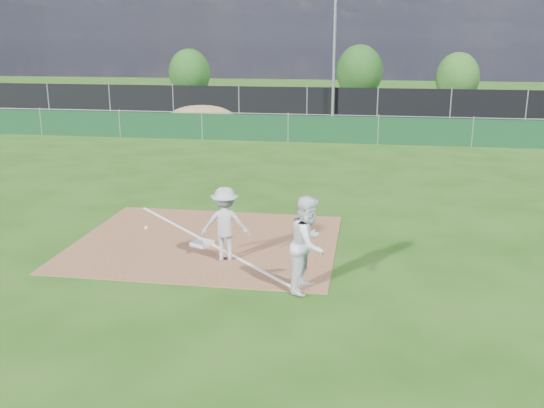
{
  "coord_description": "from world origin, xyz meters",
  "views": [
    {
      "loc": [
        3.65,
        -11.91,
        4.65
      ],
      "look_at": [
        1.54,
        1.0,
        1.0
      ],
      "focal_mm": 40.0,
      "sensor_mm": 36.0,
      "label": 1
    }
  ],
  "objects": [
    {
      "name": "green_fence",
      "position": [
        0.0,
        15.0,
        0.6
      ],
      "size": [
        44.0,
        0.05,
        1.2
      ],
      "primitive_type": "cube",
      "color": "black",
      "rests_on": "ground"
    },
    {
      "name": "foul_line",
      "position": [
        0.0,
        1.0,
        0.03
      ],
      "size": [
        5.01,
        5.01,
        0.01
      ],
      "primitive_type": "cube",
      "rotation": [
        0.0,
        0.0,
        0.79
      ],
      "color": "white",
      "rests_on": "infield_dirt"
    },
    {
      "name": "parking_lot",
      "position": [
        0.0,
        28.0,
        0.01
      ],
      "size": [
        46.0,
        9.0,
        0.01
      ],
      "primitive_type": "cube",
      "color": "black",
      "rests_on": "ground"
    },
    {
      "name": "car_mid",
      "position": [
        -0.64,
        27.23,
        0.71
      ],
      "size": [
        4.51,
        2.73,
        1.4
      ],
      "primitive_type": "imported",
      "rotation": [
        0.0,
        0.0,
        1.26
      ],
      "color": "black",
      "rests_on": "parking_lot"
    },
    {
      "name": "dirt_mound",
      "position": [
        -5.0,
        18.5,
        0.58
      ],
      "size": [
        3.38,
        2.6,
        1.17
      ],
      "primitive_type": "ellipsoid",
      "color": "olive",
      "rests_on": "ground"
    },
    {
      "name": "ground",
      "position": [
        0.0,
        10.0,
        0.0
      ],
      "size": [
        90.0,
        90.0,
        0.0
      ],
      "primitive_type": "plane",
      "color": "#1F480F",
      "rests_on": "ground"
    },
    {
      "name": "tree_right",
      "position": [
        9.51,
        32.58,
        1.83
      ],
      "size": [
        2.99,
        2.99,
        3.55
      ],
      "color": "#382316",
      "rests_on": "ground"
    },
    {
      "name": "car_left",
      "position": [
        -4.55,
        27.05,
        0.69
      ],
      "size": [
        4.04,
        1.69,
        1.37
      ],
      "primitive_type": "imported",
      "rotation": [
        0.0,
        0.0,
        1.59
      ],
      "color": "#A9ABB1",
      "rests_on": "parking_lot"
    },
    {
      "name": "first_base",
      "position": [
        -0.03,
        0.76,
        0.06
      ],
      "size": [
        0.55,
        0.55,
        0.09
      ],
      "primitive_type": "cube",
      "rotation": [
        0.0,
        0.0,
        -0.43
      ],
      "color": "silver",
      "rests_on": "infield_dirt"
    },
    {
      "name": "infield_dirt",
      "position": [
        0.0,
        1.0,
        0.01
      ],
      "size": [
        6.0,
        5.0,
        0.02
      ],
      "primitive_type": "cube",
      "color": "brown",
      "rests_on": "ground"
    },
    {
      "name": "play_at_first",
      "position": [
        0.71,
        -0.03,
        0.81
      ],
      "size": [
        2.37,
        0.73,
        1.59
      ],
      "color": "#B0B0B2",
      "rests_on": "infield_dirt"
    },
    {
      "name": "black_fence",
      "position": [
        0.0,
        23.0,
        0.9
      ],
      "size": [
        46.0,
        0.04,
        1.8
      ],
      "primitive_type": "cube",
      "color": "black",
      "rests_on": "ground"
    },
    {
      "name": "car_right",
      "position": [
        3.46,
        27.31,
        0.61
      ],
      "size": [
        4.44,
        2.64,
        1.21
      ],
      "primitive_type": "imported",
      "rotation": [
        0.0,
        0.0,
        1.82
      ],
      "color": "black",
      "rests_on": "parking_lot"
    },
    {
      "name": "tree_left",
      "position": [
        -10.0,
        33.14,
        1.9
      ],
      "size": [
        3.12,
        3.12,
        3.7
      ],
      "color": "#382316",
      "rests_on": "ground"
    },
    {
      "name": "runner",
      "position": [
        2.61,
        -1.33,
        0.92
      ],
      "size": [
        0.88,
        1.03,
        1.84
      ],
      "primitive_type": "imported",
      "rotation": [
        0.0,
        0.0,
        1.34
      ],
      "color": "silver",
      "rests_on": "ground"
    },
    {
      "name": "light_pole",
      "position": [
        1.5,
        22.7,
        4.0
      ],
      "size": [
        0.16,
        0.16,
        8.0
      ],
      "primitive_type": "cylinder",
      "color": "slate",
      "rests_on": "ground"
    },
    {
      "name": "tree_mid",
      "position": [
        2.69,
        34.22,
        2.07
      ],
      "size": [
        3.39,
        3.39,
        4.03
      ],
      "color": "#382316",
      "rests_on": "ground"
    }
  ]
}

